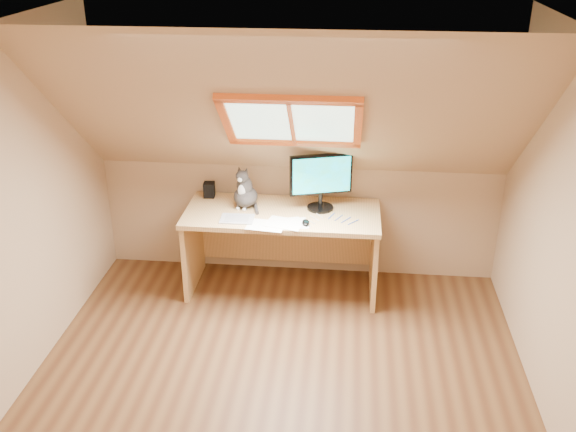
# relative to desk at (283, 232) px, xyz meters

# --- Properties ---
(ground) EXTENTS (3.50, 3.50, 0.00)m
(ground) POSITION_rel_desk_xyz_m (0.11, -1.45, -0.52)
(ground) COLOR brown
(ground) RESTS_ON ground
(room_shell) EXTENTS (3.52, 3.52, 2.41)m
(room_shell) POSITION_rel_desk_xyz_m (0.11, -1.54, 0.92)
(room_shell) COLOR tan
(room_shell) RESTS_ON ground
(desk) EXTENTS (1.62, 0.71, 0.74)m
(desk) POSITION_rel_desk_xyz_m (0.00, 0.00, 0.00)
(desk) COLOR #E1A96B
(desk) RESTS_ON ground
(monitor) EXTENTS (0.51, 0.22, 0.48)m
(monitor) POSITION_rel_desk_xyz_m (0.31, 0.02, 0.50)
(monitor) COLOR black
(monitor) RESTS_ON desk
(cat) EXTENTS (0.26, 0.29, 0.37)m
(cat) POSITION_rel_desk_xyz_m (-0.32, 0.00, 0.36)
(cat) COLOR #383432
(cat) RESTS_ON desk
(desk_speaker) EXTENTS (0.10, 0.10, 0.13)m
(desk_speaker) POSITION_rel_desk_xyz_m (-0.67, 0.18, 0.29)
(desk_speaker) COLOR black
(desk_speaker) RESTS_ON desk
(graphics_tablet) EXTENTS (0.27, 0.20, 0.01)m
(graphics_tablet) POSITION_rel_desk_xyz_m (-0.35, -0.26, 0.23)
(graphics_tablet) COLOR #B2B2B7
(graphics_tablet) RESTS_ON desk
(mouse) EXTENTS (0.07, 0.11, 0.03)m
(mouse) POSITION_rel_desk_xyz_m (0.21, -0.29, 0.24)
(mouse) COLOR black
(mouse) RESTS_ON desk
(papers) EXTENTS (0.35, 0.30, 0.01)m
(papers) POSITION_rel_desk_xyz_m (-0.01, -0.33, 0.23)
(papers) COLOR white
(papers) RESTS_ON desk
(cables) EXTENTS (0.51, 0.26, 0.01)m
(cables) POSITION_rel_desk_xyz_m (0.41, -0.19, 0.23)
(cables) COLOR silver
(cables) RESTS_ON desk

